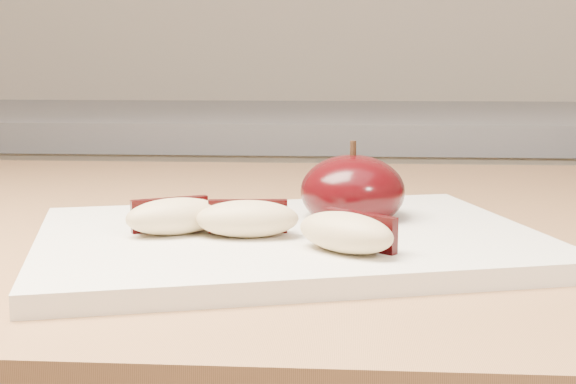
{
  "coord_description": "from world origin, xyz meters",
  "views": [
    {
      "loc": [
        0.01,
        -0.12,
        1.02
      ],
      "look_at": [
        -0.03,
        0.38,
        0.94
      ],
      "focal_mm": 50.0,
      "sensor_mm": 36.0,
      "label": 1
    }
  ],
  "objects": [
    {
      "name": "cutting_board",
      "position": [
        -0.03,
        0.38,
        0.91
      ],
      "size": [
        0.36,
        0.3,
        0.01
      ],
      "primitive_type": "cube",
      "rotation": [
        0.0,
        0.0,
        0.28
      ],
      "color": "silver",
      "rests_on": "island_counter"
    },
    {
      "name": "back_cabinet",
      "position": [
        0.0,
        1.2,
        0.47
      ],
      "size": [
        2.4,
        0.62,
        0.94
      ],
      "color": "silver",
      "rests_on": "ground"
    },
    {
      "name": "apple_wedge_c",
      "position": [
        0.01,
        0.32,
        0.92
      ],
      "size": [
        0.07,
        0.06,
        0.02
      ],
      "rotation": [
        0.0,
        0.0,
        -0.67
      ],
      "color": "tan",
      "rests_on": "cutting_board"
    },
    {
      "name": "apple_half",
      "position": [
        0.01,
        0.43,
        0.93
      ],
      "size": [
        0.1,
        0.1,
        0.06
      ],
      "rotation": [
        0.0,
        0.0,
        0.43
      ],
      "color": "black",
      "rests_on": "cutting_board"
    },
    {
      "name": "apple_wedge_a",
      "position": [
        -0.1,
        0.36,
        0.92
      ],
      "size": [
        0.07,
        0.06,
        0.02
      ],
      "rotation": [
        0.0,
        0.0,
        0.49
      ],
      "color": "tan",
      "rests_on": "cutting_board"
    },
    {
      "name": "apple_wedge_b",
      "position": [
        -0.05,
        0.36,
        0.92
      ],
      "size": [
        0.07,
        0.04,
        0.02
      ],
      "rotation": [
        0.0,
        0.0,
        0.1
      ],
      "color": "tan",
      "rests_on": "cutting_board"
    }
  ]
}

